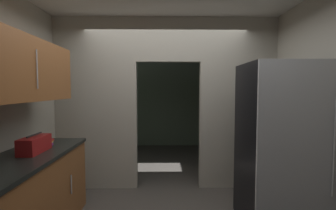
# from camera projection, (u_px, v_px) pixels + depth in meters

# --- Properties ---
(kitchen_partition) EXTENTS (3.48, 0.12, 2.70)m
(kitchen_partition) POSITION_uv_depth(u_px,v_px,m) (165.00, 98.00, 3.86)
(kitchen_partition) COLOR #ADA899
(kitchen_partition) RESTS_ON ground
(adjoining_room_shell) EXTENTS (3.48, 3.04, 2.70)m
(adjoining_room_shell) POSITION_uv_depth(u_px,v_px,m) (165.00, 99.00, 5.91)
(adjoining_room_shell) COLOR slate
(adjoining_room_shell) RESTS_ON ground
(refrigerator) EXTENTS (0.82, 0.80, 1.87)m
(refrigerator) POSITION_uv_depth(u_px,v_px,m) (280.00, 145.00, 2.79)
(refrigerator) COLOR black
(refrigerator) RESTS_ON ground
(lower_cabinet_run) EXTENTS (0.65, 1.90, 0.92)m
(lower_cabinet_run) POSITION_uv_depth(u_px,v_px,m) (23.00, 203.00, 2.39)
(lower_cabinet_run) COLOR brown
(lower_cabinet_run) RESTS_ON ground
(upper_cabinet_counterside) EXTENTS (0.36, 1.71, 0.62)m
(upper_cabinet_counterside) POSITION_uv_depth(u_px,v_px,m) (18.00, 69.00, 2.31)
(upper_cabinet_counterside) COLOR brown
(boombox) EXTENTS (0.18, 0.41, 0.20)m
(boombox) POSITION_uv_depth(u_px,v_px,m) (34.00, 144.00, 2.55)
(boombox) COLOR maroon
(boombox) RESTS_ON lower_cabinet_run
(book_stack) EXTENTS (0.13, 0.16, 0.07)m
(book_stack) POSITION_uv_depth(u_px,v_px,m) (47.00, 143.00, 2.85)
(book_stack) COLOR #8C3893
(book_stack) RESTS_ON lower_cabinet_run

